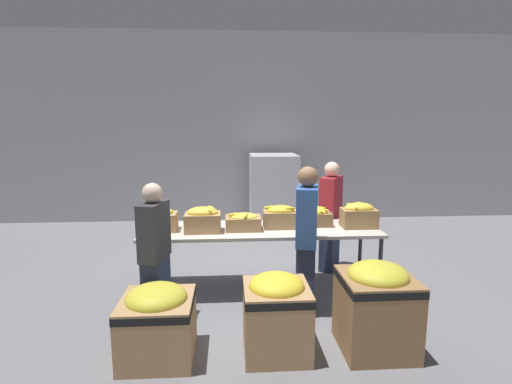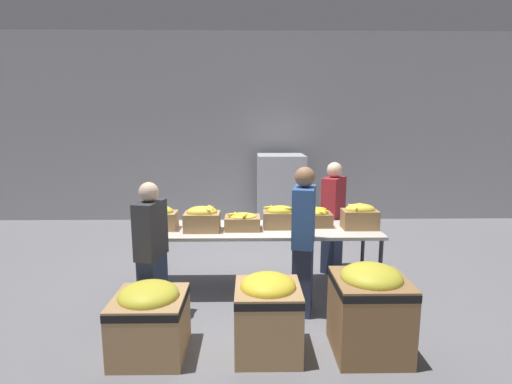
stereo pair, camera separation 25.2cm
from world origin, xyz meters
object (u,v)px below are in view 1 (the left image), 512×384
object	(u,v)px
banana_box_5	(359,215)
volunteer_0	(306,241)
donation_bin_2	(376,304)
banana_box_3	(281,216)
banana_box_0	(160,219)
banana_box_2	(243,221)
pallet_stack_0	(273,192)
donation_bin_0	(157,320)
donation_bin_1	(276,312)
volunteer_2	(330,217)
banana_box_1	(203,219)
banana_box_4	(315,217)
volunteer_1	(155,255)
sorting_table	(261,232)

from	to	relation	value
banana_box_5	volunteer_0	xyz separation A→B (m)	(-0.79, -0.61, -0.14)
donation_bin_2	banana_box_3	bearing A→B (deg)	115.79
banana_box_0	banana_box_2	bearing A→B (deg)	-1.60
pallet_stack_0	donation_bin_0	bearing A→B (deg)	-109.09
banana_box_0	donation_bin_2	world-z (taller)	banana_box_0
volunteer_0	banana_box_0	bearing A→B (deg)	82.97
donation_bin_1	donation_bin_2	world-z (taller)	donation_bin_2
volunteer_2	banana_box_0	bearing A→B (deg)	-41.99
banana_box_0	banana_box_1	world-z (taller)	banana_box_1
banana_box_5	banana_box_1	bearing A→B (deg)	-177.82
banana_box_0	banana_box_2	world-z (taller)	banana_box_0
banana_box_4	volunteer_1	size ratio (longest dim) A/B	0.26
banana_box_3	pallet_stack_0	size ratio (longest dim) A/B	0.29
banana_box_5	donation_bin_1	distance (m)	1.98
pallet_stack_0	volunteer_2	bearing A→B (deg)	-76.48
volunteer_2	pallet_stack_0	bearing A→B (deg)	-133.95
banana_box_0	banana_box_3	size ratio (longest dim) A/B	0.93
banana_box_0	volunteer_0	distance (m)	1.83
banana_box_2	banana_box_3	size ratio (longest dim) A/B	0.99
banana_box_2	volunteer_2	distance (m)	1.45
donation_bin_0	volunteer_0	bearing A→B (deg)	28.75
banana_box_0	donation_bin_0	distance (m)	1.58
volunteer_0	banana_box_3	bearing A→B (deg)	30.42
sorting_table	donation_bin_0	size ratio (longest dim) A/B	4.30
banana_box_2	donation_bin_0	xyz separation A→B (m)	(-0.83, -1.43, -0.55)
banana_box_4	volunteer_2	xyz separation A→B (m)	(0.33, 0.52, -0.14)
donation_bin_0	pallet_stack_0	xyz separation A→B (m)	(1.55, 4.46, 0.37)
banana_box_4	banana_box_5	world-z (taller)	banana_box_5
banana_box_2	pallet_stack_0	world-z (taller)	pallet_stack_0
volunteer_0	volunteer_2	bearing A→B (deg)	-12.35
banana_box_0	banana_box_2	size ratio (longest dim) A/B	0.94
volunteer_1	donation_bin_1	size ratio (longest dim) A/B	1.99
banana_box_3	donation_bin_2	xyz separation A→B (m)	(0.72, -1.49, -0.50)
volunteer_0	donation_bin_0	world-z (taller)	volunteer_0
banana_box_1	banana_box_0	bearing A→B (deg)	170.75
volunteer_0	pallet_stack_0	bearing A→B (deg)	12.46
sorting_table	donation_bin_1	bearing A→B (deg)	-88.76
banana_box_0	volunteer_1	distance (m)	0.83
banana_box_0	banana_box_1	xyz separation A→B (m)	(0.53, -0.09, 0.01)
banana_box_2	banana_box_0	bearing A→B (deg)	178.40
donation_bin_1	banana_box_5	bearing A→B (deg)	49.72
banana_box_5	donation_bin_1	world-z (taller)	banana_box_5
volunteer_0	pallet_stack_0	distance (m)	3.63
sorting_table	pallet_stack_0	bearing A→B (deg)	80.74
pallet_stack_0	banana_box_3	bearing A→B (deg)	-94.43
donation_bin_2	pallet_stack_0	world-z (taller)	pallet_stack_0
banana_box_1	volunteer_1	size ratio (longest dim) A/B	0.28
banana_box_3	banana_box_5	distance (m)	1.00
banana_box_0	donation_bin_0	world-z (taller)	banana_box_0
volunteer_2	banana_box_5	bearing A→B (deg)	49.46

